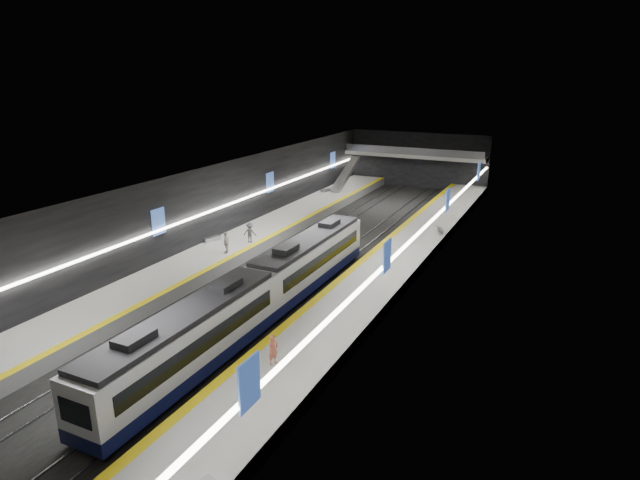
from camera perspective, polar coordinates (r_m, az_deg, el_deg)
The scene contains 24 objects.
ground at distance 48.35m, azimuth -1.15°, elevation -2.22°, with size 70.00×70.00×0.00m, color black.
ceiling at distance 46.24m, azimuth -1.21°, elevation 7.14°, with size 20.00×70.00×0.04m, color beige.
wall_left at distance 52.27m, azimuth -11.03°, elevation 3.57°, with size 0.04×70.00×8.00m, color black.
wall_right at distance 43.71m, azimuth 10.61°, elevation 0.82°, with size 0.04×70.00×8.00m, color black.
wall_back at distance 79.28m, azimuth 10.41°, elevation 8.36°, with size 20.00×0.04×8.00m, color black.
platform_left at distance 51.82m, azimuth -8.58°, elevation -0.46°, with size 5.00×70.00×1.00m, color slate.
tile_surface_left at distance 51.67m, azimuth -8.60°, elevation 0.08°, with size 5.00×70.00×0.02m, color #AAAAA5.
tactile_strip_left at distance 50.50m, azimuth -6.53°, elevation -0.23°, with size 0.60×70.00×0.02m, color yellow.
platform_right at distance 45.49m, azimuth 7.33°, elevation -3.00°, with size 5.00×70.00×1.00m, color slate.
tile_surface_right at distance 45.31m, azimuth 7.36°, elevation -2.40°, with size 5.00×70.00×0.02m, color #AAAAA5.
tactile_strip_right at distance 45.99m, azimuth 4.76°, elevation -1.99°, with size 0.60×70.00×0.02m, color yellow.
rails at distance 48.33m, azimuth -1.15°, elevation -2.15°, with size 6.52×70.00×0.12m.
train at distance 36.35m, azimuth -6.48°, elevation -5.54°, with size 2.69×30.04×3.60m.
ad_posters at distance 47.87m, azimuth -0.64°, elevation 3.22°, with size 19.94×53.50×2.20m.
cove_light_left at distance 52.20m, azimuth -10.84°, elevation 3.33°, with size 0.25×68.60×0.12m, color white.
cove_light_right at distance 43.82m, azimuth 10.35°, elevation 0.60°, with size 0.25×68.60×0.12m, color white.
mezzanine_bridge at distance 77.15m, azimuth 10.04°, elevation 8.91°, with size 20.00×3.00×1.50m.
escalator at distance 73.48m, azimuth 2.77°, elevation 7.03°, with size 1.20×8.00×0.60m, color #99999E.
bench_left_near at distance 51.49m, azimuth -11.46°, elevation 0.09°, with size 0.47×1.70×0.42m, color #99999E.
bench_left_far at distance 71.37m, azimuth 0.64°, elevation 5.33°, with size 0.44×1.59×0.39m, color #99999E.
bench_right_far at distance 54.37m, azimuth 12.68°, elevation 0.95°, with size 0.47×1.70×0.42m, color #99999E.
passenger_right_a at distance 29.88m, azimuth -5.01°, elevation -11.60°, with size 0.64×0.42×1.75m, color #D06A4D.
passenger_left_a at distance 47.68m, azimuth -9.98°, elevation -0.28°, with size 1.14×0.47×1.94m, color beige.
passenger_left_b at distance 50.27m, azimuth -7.48°, elevation 0.76°, with size 1.23×0.71×1.90m, color #403F46.
Camera 1 is at (20.54, -40.55, 16.46)m, focal length 30.00 mm.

